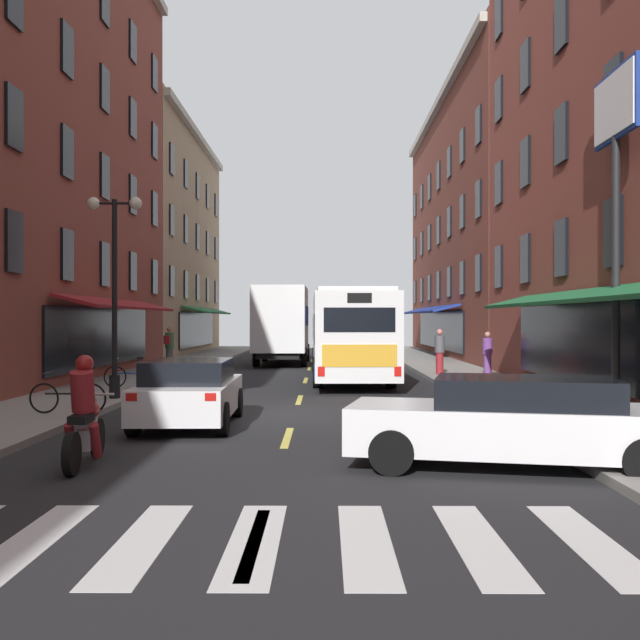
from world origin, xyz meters
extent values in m
cube|color=black|center=(0.00, 0.00, -0.05)|extent=(34.80, 80.00, 0.10)
cube|color=#DBCC4C|center=(0.00, -10.00, 0.00)|extent=(0.14, 2.40, 0.01)
cube|color=#DBCC4C|center=(0.00, -3.50, 0.00)|extent=(0.14, 2.40, 0.01)
cube|color=#DBCC4C|center=(0.00, 3.00, 0.00)|extent=(0.14, 2.40, 0.01)
cube|color=#DBCC4C|center=(0.00, 9.50, 0.00)|extent=(0.14, 2.40, 0.01)
cube|color=#DBCC4C|center=(0.00, 16.00, 0.00)|extent=(0.14, 2.40, 0.01)
cube|color=#DBCC4C|center=(0.00, 22.50, 0.00)|extent=(0.14, 2.40, 0.01)
cube|color=#DBCC4C|center=(0.00, 29.00, 0.00)|extent=(0.14, 2.40, 0.01)
cube|color=#DBCC4C|center=(0.00, 35.50, 0.00)|extent=(0.14, 2.40, 0.01)
cube|color=silver|center=(-2.20, -10.00, 0.00)|extent=(0.50, 2.80, 0.01)
cube|color=silver|center=(-1.10, -10.00, 0.00)|extent=(0.50, 2.80, 0.01)
cube|color=silver|center=(0.00, -10.00, 0.00)|extent=(0.50, 2.80, 0.01)
cube|color=silver|center=(1.10, -10.00, 0.00)|extent=(0.50, 2.80, 0.01)
cube|color=silver|center=(2.20, -10.00, 0.00)|extent=(0.50, 2.80, 0.01)
cube|color=silver|center=(3.30, -10.00, 0.00)|extent=(0.50, 2.80, 0.01)
cube|color=gray|center=(-5.90, 0.00, 0.07)|extent=(3.00, 80.00, 0.14)
cube|color=gray|center=(5.90, 0.00, 0.07)|extent=(3.00, 80.00, 0.14)
cube|color=black|center=(-7.36, 10.00, 1.55)|extent=(0.10, 12.00, 2.10)
cube|color=maroon|center=(-6.65, 10.00, 2.75)|extent=(1.38, 11.20, 0.44)
cube|color=black|center=(-7.36, 2.00, 4.20)|extent=(0.10, 1.00, 1.60)
cube|color=black|center=(-7.36, 6.00, 4.20)|extent=(0.10, 1.00, 1.60)
cube|color=black|center=(-7.36, 10.00, 4.20)|extent=(0.10, 1.00, 1.60)
cube|color=black|center=(-7.36, 14.00, 4.20)|extent=(0.10, 1.00, 1.60)
cube|color=black|center=(-7.36, 18.00, 4.20)|extent=(0.10, 1.00, 1.60)
cube|color=black|center=(-7.36, 2.00, 7.40)|extent=(0.10, 1.00, 1.60)
cube|color=black|center=(-7.36, 6.00, 7.40)|extent=(0.10, 1.00, 1.60)
cube|color=black|center=(-7.36, 10.00, 7.40)|extent=(0.10, 1.00, 1.60)
cube|color=black|center=(-7.36, 14.00, 7.40)|extent=(0.10, 1.00, 1.60)
cube|color=black|center=(-7.36, 18.00, 7.40)|extent=(0.10, 1.00, 1.60)
cube|color=black|center=(-7.36, 6.00, 10.60)|extent=(0.10, 1.00, 1.60)
cube|color=black|center=(-7.36, 10.00, 10.60)|extent=(0.10, 1.00, 1.60)
cube|color=black|center=(-7.36, 14.00, 10.60)|extent=(0.10, 1.00, 1.60)
cube|color=black|center=(-7.36, 18.00, 10.60)|extent=(0.10, 1.00, 1.60)
cube|color=black|center=(-7.36, 10.00, 13.80)|extent=(0.10, 1.00, 1.60)
cube|color=black|center=(-7.36, 14.00, 13.80)|extent=(0.10, 1.00, 1.60)
cube|color=black|center=(-7.36, 18.00, 13.80)|extent=(0.10, 1.00, 1.60)
cube|color=#9E8466|center=(-11.40, 30.00, 7.01)|extent=(8.00, 19.90, 14.01)
cube|color=#B2AD9E|center=(-7.30, 30.00, 13.66)|extent=(0.44, 19.40, 0.40)
cube|color=black|center=(-7.36, 30.00, 1.55)|extent=(0.10, 12.00, 2.10)
cube|color=#1E6638|center=(-6.65, 30.00, 2.75)|extent=(1.38, 11.20, 0.44)
cube|color=black|center=(-7.36, 22.00, 4.20)|extent=(0.10, 1.00, 1.60)
cube|color=black|center=(-7.36, 26.00, 4.20)|extent=(0.10, 1.00, 1.60)
cube|color=black|center=(-7.36, 30.00, 4.20)|extent=(0.10, 1.00, 1.60)
cube|color=black|center=(-7.36, 34.00, 4.20)|extent=(0.10, 1.00, 1.60)
cube|color=black|center=(-7.36, 38.00, 4.20)|extent=(0.10, 1.00, 1.60)
cube|color=black|center=(-7.36, 22.00, 7.40)|extent=(0.10, 1.00, 1.60)
cube|color=black|center=(-7.36, 26.00, 7.40)|extent=(0.10, 1.00, 1.60)
cube|color=black|center=(-7.36, 30.00, 7.40)|extent=(0.10, 1.00, 1.60)
cube|color=black|center=(-7.36, 34.00, 7.40)|extent=(0.10, 1.00, 1.60)
cube|color=black|center=(-7.36, 38.00, 7.40)|extent=(0.10, 1.00, 1.60)
cube|color=black|center=(-7.36, 22.00, 10.60)|extent=(0.10, 1.00, 1.60)
cube|color=black|center=(-7.36, 26.00, 10.60)|extent=(0.10, 1.00, 1.60)
cube|color=black|center=(-7.36, 30.00, 10.60)|extent=(0.10, 1.00, 1.60)
cube|color=black|center=(-7.36, 34.00, 10.60)|extent=(0.10, 1.00, 1.60)
cube|color=black|center=(-7.36, 38.00, 10.60)|extent=(0.10, 1.00, 1.60)
cube|color=black|center=(7.36, 0.00, 1.55)|extent=(0.10, 16.00, 2.10)
cube|color=#1E6638|center=(6.65, 0.00, 2.75)|extent=(1.38, 14.93, 0.44)
cube|color=black|center=(7.36, 0.00, 4.20)|extent=(0.10, 1.00, 1.60)
cube|color=black|center=(7.36, 3.81, 4.20)|extent=(0.10, 1.00, 1.60)
cube|color=black|center=(7.36, 7.62, 4.20)|extent=(0.10, 1.00, 1.60)
cube|color=black|center=(7.36, 11.43, 4.20)|extent=(0.10, 1.00, 1.60)
cube|color=black|center=(7.36, 0.00, 7.40)|extent=(0.10, 1.00, 1.60)
cube|color=black|center=(7.36, 3.81, 7.40)|extent=(0.10, 1.00, 1.60)
cube|color=black|center=(7.36, 7.62, 7.40)|extent=(0.10, 1.00, 1.60)
cube|color=black|center=(7.36, 11.43, 7.40)|extent=(0.10, 1.00, 1.60)
cube|color=black|center=(7.36, 3.81, 10.60)|extent=(0.10, 1.00, 1.60)
cube|color=black|center=(7.36, 7.62, 10.60)|extent=(0.10, 1.00, 1.60)
cube|color=black|center=(7.36, 11.43, 10.60)|extent=(0.10, 1.00, 1.60)
cube|color=black|center=(7.36, 11.43, 13.80)|extent=(0.10, 1.00, 1.60)
cube|color=brown|center=(11.40, 26.67, 7.53)|extent=(8.00, 26.57, 15.05)
cube|color=#B2AD9E|center=(7.30, 26.67, 14.70)|extent=(0.44, 26.07, 0.40)
cube|color=black|center=(7.36, 26.67, 1.55)|extent=(0.10, 16.00, 2.10)
cube|color=navy|center=(6.65, 26.67, 2.75)|extent=(1.38, 14.93, 0.44)
cube|color=black|center=(7.36, 15.24, 4.20)|extent=(0.10, 1.00, 1.60)
cube|color=black|center=(7.36, 19.05, 4.20)|extent=(0.10, 1.00, 1.60)
cube|color=black|center=(7.36, 22.86, 4.20)|extent=(0.10, 1.00, 1.60)
cube|color=black|center=(7.36, 26.67, 4.20)|extent=(0.10, 1.00, 1.60)
cube|color=black|center=(7.36, 30.48, 4.20)|extent=(0.10, 1.00, 1.60)
cube|color=black|center=(7.36, 34.29, 4.20)|extent=(0.10, 1.00, 1.60)
cube|color=black|center=(7.36, 38.10, 4.20)|extent=(0.10, 1.00, 1.60)
cube|color=black|center=(7.36, 15.24, 7.40)|extent=(0.10, 1.00, 1.60)
cube|color=black|center=(7.36, 19.05, 7.40)|extent=(0.10, 1.00, 1.60)
cube|color=black|center=(7.36, 22.86, 7.40)|extent=(0.10, 1.00, 1.60)
cube|color=black|center=(7.36, 26.67, 7.40)|extent=(0.10, 1.00, 1.60)
cube|color=black|center=(7.36, 30.48, 7.40)|extent=(0.10, 1.00, 1.60)
cube|color=black|center=(7.36, 34.29, 7.40)|extent=(0.10, 1.00, 1.60)
cube|color=black|center=(7.36, 38.10, 7.40)|extent=(0.10, 1.00, 1.60)
cube|color=black|center=(7.36, 15.24, 10.60)|extent=(0.10, 1.00, 1.60)
cube|color=black|center=(7.36, 19.05, 10.60)|extent=(0.10, 1.00, 1.60)
cube|color=black|center=(7.36, 22.86, 10.60)|extent=(0.10, 1.00, 1.60)
cube|color=black|center=(7.36, 26.67, 10.60)|extent=(0.10, 1.00, 1.60)
cube|color=black|center=(7.36, 30.48, 10.60)|extent=(0.10, 1.00, 1.60)
cube|color=black|center=(7.36, 34.29, 10.60)|extent=(0.10, 1.00, 1.60)
cube|color=black|center=(7.36, 38.10, 10.60)|extent=(0.10, 1.00, 1.60)
cylinder|color=black|center=(7.05, -0.96, 3.17)|extent=(0.18, 0.18, 6.05)
cylinder|color=black|center=(7.05, -0.96, 0.26)|extent=(0.40, 0.40, 0.24)
cube|color=navy|center=(7.05, -0.96, 6.88)|extent=(0.10, 2.36, 1.53)
cube|color=white|center=(6.99, -0.96, 6.88)|extent=(0.04, 2.20, 1.37)
cube|color=white|center=(7.11, -0.96, 6.88)|extent=(0.04, 2.20, 1.37)
cube|color=silver|center=(1.56, 10.10, 1.69)|extent=(2.79, 12.11, 2.67)
cube|color=silver|center=(1.56, 10.10, 3.08)|extent=(2.56, 10.91, 0.16)
cube|color=black|center=(1.56, 10.40, 1.87)|extent=(2.78, 9.71, 0.96)
cube|color=#193899|center=(1.56, 10.10, 0.60)|extent=(2.81, 11.71, 0.36)
cube|color=black|center=(1.44, 16.09, 1.87)|extent=(2.25, 0.16, 1.10)
cube|color=black|center=(1.68, 4.11, 2.18)|extent=(2.05, 0.16, 0.70)
cube|color=gold|center=(1.68, 4.10, 1.15)|extent=(2.15, 0.14, 0.64)
cube|color=black|center=(1.68, 4.10, 2.80)|extent=(0.70, 0.11, 0.28)
cube|color=red|center=(0.59, 4.06, 0.70)|extent=(0.20, 0.08, 0.28)
cube|color=red|center=(2.78, 4.11, 0.70)|extent=(0.20, 0.08, 0.28)
cylinder|color=black|center=(0.31, 14.10, 0.50)|extent=(0.32, 1.01, 1.00)
cylinder|color=black|center=(2.66, 14.15, 0.50)|extent=(0.32, 1.01, 1.00)
cylinder|color=black|center=(0.46, 6.54, 0.50)|extent=(0.32, 1.01, 1.00)
cylinder|color=black|center=(2.81, 6.59, 0.50)|extent=(0.32, 1.01, 1.00)
cube|color=white|center=(-1.36, 22.07, 1.55)|extent=(2.31, 2.39, 2.40)
cube|color=black|center=(-1.36, 23.22, 2.40)|extent=(2.00, 0.11, 0.80)
cube|color=silver|center=(-1.38, 18.14, 2.20)|extent=(2.43, 5.50, 3.01)
cube|color=navy|center=(-0.16, 18.13, 2.36)|extent=(0.08, 3.29, 0.90)
cube|color=black|center=(-1.38, 19.33, 0.55)|extent=(1.94, 7.47, 0.24)
cylinder|color=black|center=(-2.46, 21.87, 0.45)|extent=(0.28, 0.90, 0.90)
cylinder|color=black|center=(-0.26, 21.86, 0.45)|extent=(0.28, 0.90, 0.90)
cylinder|color=black|center=(-2.49, 17.32, 0.45)|extent=(0.28, 0.90, 0.90)
cylinder|color=black|center=(-0.29, 17.31, 0.45)|extent=(0.28, 0.90, 0.90)
cube|color=silver|center=(-2.09, -1.94, 0.57)|extent=(1.85, 4.25, 0.66)
cube|color=black|center=(-2.09, -2.10, 1.12)|extent=(1.65, 2.31, 0.48)
cube|color=red|center=(-2.75, -4.04, 0.80)|extent=(0.20, 0.06, 0.14)
cube|color=red|center=(-1.34, -4.01, 0.80)|extent=(0.20, 0.06, 0.14)
cylinder|color=black|center=(-2.95, -0.55, 0.32)|extent=(0.23, 0.64, 0.64)
cylinder|color=black|center=(-1.28, -0.51, 0.32)|extent=(0.23, 0.64, 0.64)
cylinder|color=black|center=(-2.89, -3.36, 0.32)|extent=(0.23, 0.64, 0.64)
cylinder|color=black|center=(-1.23, -3.33, 0.32)|extent=(0.23, 0.64, 0.64)
cube|color=silver|center=(-1.67, 27.49, 0.54)|extent=(1.92, 4.52, 0.61)
cube|color=black|center=(-1.67, 27.31, 1.06)|extent=(1.72, 2.45, 0.49)
cube|color=red|center=(-2.37, 25.25, 0.75)|extent=(0.20, 0.06, 0.14)
cube|color=red|center=(-0.89, 25.28, 0.75)|extent=(0.20, 0.06, 0.14)
cylinder|color=black|center=(-2.57, 29.01, 0.32)|extent=(0.23, 0.64, 0.64)
cylinder|color=black|center=(-0.83, 29.05, 0.32)|extent=(0.23, 0.64, 0.64)
cylinder|color=black|center=(-2.51, 25.93, 0.32)|extent=(0.23, 0.64, 0.64)
cylinder|color=black|center=(-0.77, 25.96, 0.32)|extent=(0.23, 0.64, 0.64)
cube|color=silver|center=(3.45, -6.37, 0.58)|extent=(5.02, 2.71, 0.67)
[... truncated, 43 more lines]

